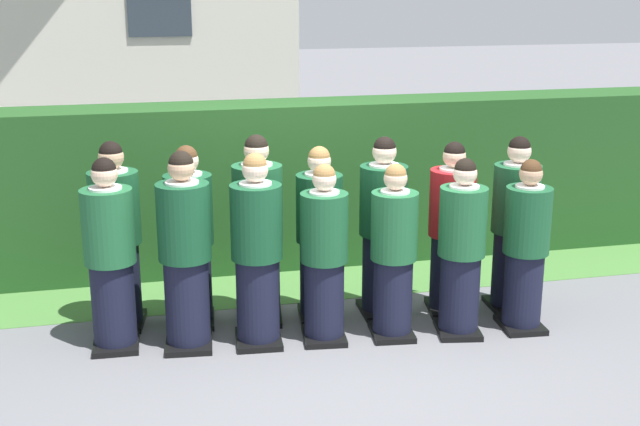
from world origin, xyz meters
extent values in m
plane|color=slate|center=(0.00, 0.00, 0.00)|extent=(60.00, 60.00, 0.00)
cylinder|color=black|center=(-1.77, 0.23, 0.37)|extent=(0.36, 0.36, 0.75)
cube|color=black|center=(-1.77, 0.23, 0.03)|extent=(0.39, 0.48, 0.05)
cylinder|color=#1E5B33|center=(-1.77, 0.23, 1.06)|extent=(0.42, 0.42, 0.62)
cylinder|color=white|center=(-1.77, 0.23, 1.37)|extent=(0.26, 0.26, 0.03)
cube|color=#236038|center=(-1.76, 0.43, 1.18)|extent=(0.04, 0.01, 0.27)
sphere|color=beige|center=(-1.77, 0.23, 1.49)|extent=(0.21, 0.21, 0.21)
sphere|color=black|center=(-1.77, 0.23, 1.53)|extent=(0.19, 0.19, 0.19)
cube|color=white|center=(-1.76, 0.50, 0.96)|extent=(0.15, 0.01, 0.20)
cylinder|color=black|center=(-1.17, 0.11, 0.39)|extent=(0.37, 0.37, 0.77)
cube|color=black|center=(-1.17, 0.11, 0.03)|extent=(0.43, 0.52, 0.05)
cylinder|color=#144728|center=(-1.17, 0.11, 1.09)|extent=(0.44, 0.44, 0.64)
cylinder|color=white|center=(-1.17, 0.11, 1.41)|extent=(0.27, 0.27, 0.03)
cube|color=navy|center=(-1.15, 0.31, 1.22)|extent=(0.04, 0.02, 0.28)
sphere|color=tan|center=(-1.17, 0.11, 1.54)|extent=(0.22, 0.22, 0.22)
sphere|color=black|center=(-1.17, 0.11, 1.58)|extent=(0.20, 0.20, 0.20)
cube|color=white|center=(-1.14, 0.38, 0.99)|extent=(0.15, 0.02, 0.20)
cylinder|color=black|center=(-0.59, 0.04, 0.38)|extent=(0.36, 0.36, 0.76)
cube|color=black|center=(-0.59, 0.04, 0.03)|extent=(0.42, 0.50, 0.05)
cylinder|color=#144728|center=(-0.59, 0.04, 1.07)|extent=(0.43, 0.43, 0.62)
cylinder|color=white|center=(-0.59, 0.04, 1.39)|extent=(0.27, 0.27, 0.03)
cube|color=navy|center=(-0.57, 0.24, 1.19)|extent=(0.04, 0.01, 0.27)
sphere|color=beige|center=(-0.59, 0.04, 1.51)|extent=(0.21, 0.21, 0.21)
sphere|color=olive|center=(-0.59, 0.04, 1.55)|extent=(0.20, 0.20, 0.20)
cube|color=white|center=(-0.56, 0.31, 0.98)|extent=(0.15, 0.02, 0.20)
cylinder|color=black|center=(-0.03, -0.02, 0.35)|extent=(0.34, 0.34, 0.71)
cube|color=black|center=(-0.03, -0.02, 0.03)|extent=(0.40, 0.48, 0.05)
cylinder|color=#19512D|center=(-0.03, -0.02, 1.00)|extent=(0.40, 0.40, 0.58)
cylinder|color=white|center=(-0.03, -0.02, 1.30)|extent=(0.25, 0.25, 0.03)
cube|color=#236038|center=(-0.01, 0.17, 1.12)|extent=(0.04, 0.02, 0.26)
sphere|color=beige|center=(-0.03, -0.02, 1.41)|extent=(0.20, 0.20, 0.20)
sphere|color=olive|center=(-0.03, -0.02, 1.45)|extent=(0.18, 0.18, 0.18)
cube|color=white|center=(0.00, 0.24, 0.91)|extent=(0.15, 0.02, 0.20)
cylinder|color=black|center=(0.57, -0.08, 0.35)|extent=(0.33, 0.33, 0.70)
cube|color=black|center=(0.57, -0.08, 0.03)|extent=(0.40, 0.47, 0.05)
cylinder|color=#1E5B33|center=(0.57, -0.08, 0.99)|extent=(0.40, 0.40, 0.58)
cylinder|color=white|center=(0.57, -0.08, 1.28)|extent=(0.25, 0.25, 0.03)
cube|color=gold|center=(0.59, 0.11, 1.11)|extent=(0.04, 0.02, 0.25)
sphere|color=beige|center=(0.57, -0.08, 1.40)|extent=(0.20, 0.20, 0.20)
sphere|color=olive|center=(0.57, -0.08, 1.43)|extent=(0.18, 0.18, 0.18)
cube|color=white|center=(0.59, 0.18, 0.90)|extent=(0.15, 0.02, 0.20)
cylinder|color=black|center=(1.15, -0.16, 0.36)|extent=(0.34, 0.34, 0.72)
cube|color=black|center=(1.15, -0.16, 0.03)|extent=(0.43, 0.50, 0.05)
cylinder|color=#1E5B33|center=(1.15, -0.16, 1.01)|extent=(0.40, 0.40, 0.59)
cylinder|color=white|center=(1.15, -0.16, 1.31)|extent=(0.25, 0.25, 0.03)
cube|color=navy|center=(1.18, 0.03, 1.13)|extent=(0.04, 0.02, 0.26)
sphere|color=beige|center=(1.15, -0.16, 1.43)|extent=(0.20, 0.20, 0.20)
sphere|color=black|center=(1.15, -0.16, 1.46)|extent=(0.19, 0.19, 0.19)
cube|color=white|center=(1.19, 0.10, 0.92)|extent=(0.15, 0.03, 0.20)
cylinder|color=black|center=(1.73, -0.19, 0.35)|extent=(0.34, 0.34, 0.70)
cube|color=black|center=(1.73, -0.19, 0.03)|extent=(0.39, 0.46, 0.05)
cylinder|color=#19512D|center=(1.73, -0.19, 0.99)|extent=(0.40, 0.40, 0.58)
cylinder|color=white|center=(1.73, -0.19, 1.29)|extent=(0.25, 0.25, 0.03)
cube|color=gold|center=(1.74, 0.00, 1.11)|extent=(0.04, 0.01, 0.26)
sphere|color=tan|center=(1.73, -0.19, 1.40)|extent=(0.20, 0.20, 0.20)
sphere|color=#472D19|center=(1.73, -0.19, 1.44)|extent=(0.18, 0.18, 0.18)
cylinder|color=black|center=(-1.72, 0.70, 0.38)|extent=(0.37, 0.37, 0.77)
cube|color=black|center=(-1.72, 0.70, 0.03)|extent=(0.45, 0.53, 0.05)
cylinder|color=#19512D|center=(-1.72, 0.70, 1.09)|extent=(0.43, 0.43, 0.63)
cylinder|color=white|center=(-1.72, 0.70, 1.41)|extent=(0.27, 0.27, 0.03)
cube|color=navy|center=(-1.69, 0.90, 1.21)|extent=(0.04, 0.02, 0.28)
sphere|color=tan|center=(-1.72, 0.70, 1.53)|extent=(0.22, 0.22, 0.22)
sphere|color=black|center=(-1.72, 0.70, 1.57)|extent=(0.20, 0.20, 0.20)
cube|color=white|center=(-1.68, 0.97, 0.99)|extent=(0.15, 0.03, 0.20)
cylinder|color=black|center=(-1.09, 0.59, 0.37)|extent=(0.36, 0.36, 0.75)
cube|color=black|center=(-1.09, 0.59, 0.03)|extent=(0.42, 0.50, 0.05)
cylinder|color=#144728|center=(-1.09, 0.59, 1.06)|extent=(0.42, 0.42, 0.62)
cylinder|color=white|center=(-1.09, 0.59, 1.37)|extent=(0.26, 0.26, 0.03)
cube|color=navy|center=(-1.07, 0.79, 1.18)|extent=(0.04, 0.02, 0.27)
sphere|color=beige|center=(-1.09, 0.59, 1.49)|extent=(0.21, 0.21, 0.21)
sphere|color=#472D19|center=(-1.09, 0.59, 1.53)|extent=(0.19, 0.19, 0.19)
cube|color=white|center=(-1.07, 0.86, 0.96)|extent=(0.15, 0.02, 0.20)
cylinder|color=black|center=(-0.50, 0.54, 0.39)|extent=(0.37, 0.37, 0.78)
cube|color=black|center=(-0.50, 0.54, 0.03)|extent=(0.46, 0.54, 0.05)
cylinder|color=#19512D|center=(-0.50, 0.54, 1.11)|extent=(0.44, 0.44, 0.65)
cylinder|color=white|center=(-0.50, 0.54, 1.44)|extent=(0.27, 0.27, 0.03)
cube|color=navy|center=(-0.47, 0.74, 1.24)|extent=(0.04, 0.02, 0.28)
sphere|color=beige|center=(-0.50, 0.54, 1.56)|extent=(0.22, 0.22, 0.22)
sphere|color=black|center=(-0.50, 0.54, 1.60)|extent=(0.20, 0.20, 0.20)
cylinder|color=black|center=(0.04, 0.46, 0.37)|extent=(0.35, 0.35, 0.73)
cube|color=black|center=(0.04, 0.46, 0.03)|extent=(0.42, 0.50, 0.05)
cylinder|color=#144728|center=(0.04, 0.46, 1.03)|extent=(0.41, 0.41, 0.60)
cylinder|color=white|center=(0.04, 0.46, 1.34)|extent=(0.26, 0.26, 0.03)
cube|color=gold|center=(0.07, 0.65, 1.15)|extent=(0.04, 0.02, 0.27)
sphere|color=beige|center=(0.04, 0.46, 1.46)|extent=(0.21, 0.21, 0.21)
sphere|color=olive|center=(0.04, 0.46, 1.49)|extent=(0.19, 0.19, 0.19)
cylinder|color=black|center=(0.63, 0.43, 0.38)|extent=(0.36, 0.36, 0.76)
cube|color=black|center=(0.63, 0.43, 0.03)|extent=(0.41, 0.49, 0.05)
cylinder|color=#144728|center=(0.63, 0.43, 1.08)|extent=(0.43, 0.43, 0.63)
cylinder|color=white|center=(0.63, 0.43, 1.40)|extent=(0.27, 0.27, 0.03)
cube|color=#236038|center=(0.64, 0.64, 1.20)|extent=(0.04, 0.01, 0.28)
sphere|color=beige|center=(0.63, 0.43, 1.52)|extent=(0.22, 0.22, 0.22)
sphere|color=black|center=(0.63, 0.43, 1.56)|extent=(0.20, 0.20, 0.20)
cylinder|color=black|center=(1.25, 0.34, 0.37)|extent=(0.35, 0.35, 0.74)
cube|color=black|center=(1.25, 0.34, 0.03)|extent=(0.45, 0.52, 0.05)
cylinder|color=#AD191E|center=(1.25, 0.34, 1.04)|extent=(0.42, 0.42, 0.61)
cylinder|color=white|center=(1.25, 0.34, 1.35)|extent=(0.26, 0.26, 0.03)
cube|color=gold|center=(1.28, 0.53, 1.16)|extent=(0.04, 0.02, 0.27)
sphere|color=beige|center=(1.25, 0.34, 1.47)|extent=(0.21, 0.21, 0.21)
sphere|color=black|center=(1.25, 0.34, 1.51)|extent=(0.19, 0.19, 0.19)
cube|color=white|center=(1.30, 0.60, 0.95)|extent=(0.15, 0.04, 0.20)
cylinder|color=black|center=(1.83, 0.25, 0.38)|extent=(0.36, 0.36, 0.75)
cube|color=black|center=(1.83, 0.25, 0.03)|extent=(0.41, 0.49, 0.05)
cylinder|color=#19512D|center=(1.83, 0.25, 1.07)|extent=(0.43, 0.43, 0.62)
cylinder|color=white|center=(1.83, 0.25, 1.38)|extent=(0.26, 0.26, 0.03)
cube|color=gold|center=(1.85, 0.46, 1.19)|extent=(0.04, 0.01, 0.27)
sphere|color=beige|center=(1.83, 0.25, 1.50)|extent=(0.21, 0.21, 0.21)
sphere|color=black|center=(1.83, 0.25, 1.54)|extent=(0.20, 0.20, 0.20)
cube|color=white|center=(1.85, 0.53, 0.97)|extent=(0.15, 0.02, 0.20)
cube|color=#214C1E|center=(0.00, 2.07, 0.87)|extent=(11.23, 0.70, 1.74)
cube|color=beige|center=(-2.68, 7.92, 2.21)|extent=(7.41, 3.91, 4.42)
cube|color=#477A38|center=(0.00, 1.27, 0.00)|extent=(11.23, 0.90, 0.01)
camera|label=1|loc=(-1.58, -6.47, 2.99)|focal=46.86mm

